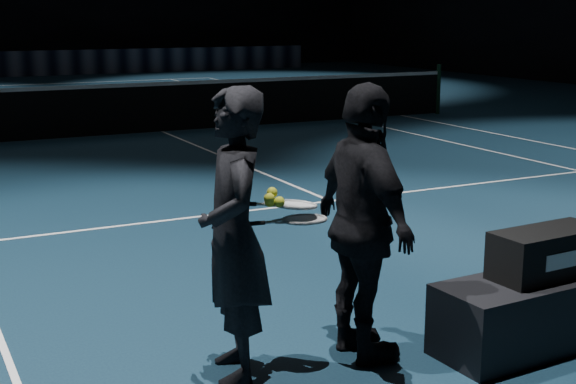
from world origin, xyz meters
name	(u,v)px	position (x,y,z in m)	size (l,w,h in m)	color
floor	(164,132)	(0.00, 0.00, 0.00)	(36.00, 36.00, 0.00)	#0E2032
court_lines	(164,132)	(0.00, 0.00, 0.00)	(10.98, 23.78, 0.01)	white
net_post_right	(438,89)	(6.40, 0.00, 0.55)	(0.10, 0.10, 1.10)	black
net_mesh	(163,109)	(0.00, 0.00, 0.45)	(12.80, 0.02, 0.86)	black
net_tape	(162,84)	(0.00, 0.00, 0.92)	(12.80, 0.03, 0.07)	white
sponsor_backdrop	(27,64)	(0.00, 15.50, 0.45)	(22.00, 0.15, 0.90)	black
player_bench	(543,310)	(-0.81, -10.73, 0.24)	(1.61, 0.54, 0.48)	black
racket_bag	(547,253)	(-0.81, -10.73, 0.64)	(0.80, 0.34, 0.32)	black
bag_signature	(567,260)	(-0.81, -10.90, 0.64)	(0.37, 0.00, 0.11)	white
player_a	(234,236)	(-2.86, -10.23, 0.90)	(0.65, 0.43, 1.79)	black
player_b	(364,225)	(-2.02, -10.36, 0.90)	(1.05, 0.44, 1.79)	black
racket_lower	(304,219)	(-2.42, -10.30, 0.96)	(0.68, 0.22, 0.03)	black
racket_upper	(295,205)	(-2.46, -10.25, 1.05)	(0.68, 0.22, 0.03)	black
tennis_balls	(274,199)	(-2.61, -10.27, 1.10)	(0.12, 0.10, 0.12)	gold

